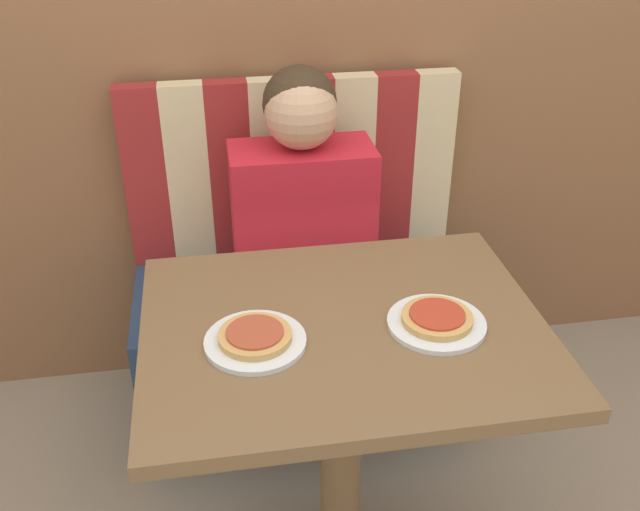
# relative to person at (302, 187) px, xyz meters

# --- Properties ---
(booth_seat) EXTENTS (1.04, 0.51, 0.49)m
(booth_seat) POSITION_rel_person_xyz_m (0.00, -0.00, -0.57)
(booth_seat) COLOR navy
(booth_seat) RESTS_ON ground_plane
(booth_backrest) EXTENTS (1.04, 0.06, 0.58)m
(booth_backrest) POSITION_rel_person_xyz_m (-0.00, 0.22, -0.04)
(booth_backrest) COLOR maroon
(booth_backrest) RESTS_ON booth_seat
(dining_table) EXTENTS (0.86, 0.69, 0.78)m
(dining_table) POSITION_rel_person_xyz_m (0.00, -0.63, -0.16)
(dining_table) COLOR brown
(dining_table) RESTS_ON ground_plane
(person) EXTENTS (0.41, 0.23, 0.67)m
(person) POSITION_rel_person_xyz_m (0.00, 0.00, 0.00)
(person) COLOR red
(person) RESTS_ON booth_seat
(plate_left) EXTENTS (0.21, 0.21, 0.01)m
(plate_left) POSITION_rel_person_xyz_m (-0.19, -0.67, -0.03)
(plate_left) COLOR white
(plate_left) RESTS_ON dining_table
(plate_right) EXTENTS (0.21, 0.21, 0.01)m
(plate_right) POSITION_rel_person_xyz_m (0.19, -0.67, -0.03)
(plate_right) COLOR white
(plate_right) RESTS_ON dining_table
(pizza_left) EXTENTS (0.15, 0.15, 0.02)m
(pizza_left) POSITION_rel_person_xyz_m (-0.19, -0.67, -0.01)
(pizza_left) COLOR tan
(pizza_left) RESTS_ON plate_left
(pizza_right) EXTENTS (0.15, 0.15, 0.02)m
(pizza_right) POSITION_rel_person_xyz_m (0.19, -0.67, -0.01)
(pizza_right) COLOR tan
(pizza_right) RESTS_ON plate_right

